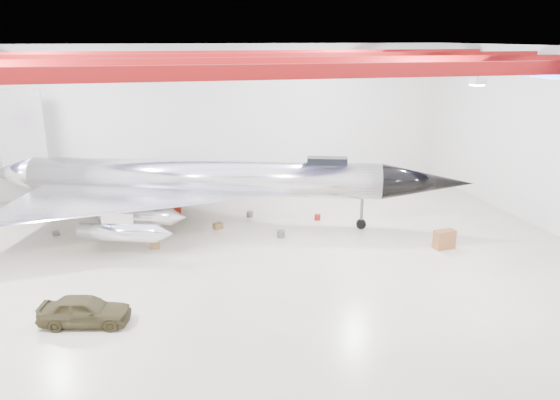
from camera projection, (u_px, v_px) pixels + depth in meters
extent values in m
plane|color=#BAAC94|center=(226.00, 263.00, 28.86)|extent=(40.00, 40.00, 0.00)
plane|color=silver|center=(195.00, 119.00, 41.23)|extent=(40.00, 0.00, 40.00)
plane|color=#0A0F38|center=(219.00, 47.00, 25.69)|extent=(40.00, 40.00, 0.00)
cube|color=maroon|center=(257.00, 72.00, 17.49)|extent=(39.50, 0.25, 0.50)
cube|color=maroon|center=(229.00, 63.00, 23.07)|extent=(39.50, 0.25, 0.50)
cube|color=maroon|center=(212.00, 58.00, 28.65)|extent=(39.50, 0.25, 0.50)
cube|color=maroon|center=(200.00, 55.00, 34.24)|extent=(39.50, 0.25, 0.50)
cube|color=#0D1853|center=(446.00, 64.00, 28.68)|extent=(0.25, 29.50, 0.40)
cube|color=silver|center=(477.00, 81.00, 22.76)|extent=(0.55, 0.55, 0.25)
cube|color=silver|center=(20.00, 71.00, 29.37)|extent=(0.55, 0.55, 0.25)
cube|color=silver|center=(367.00, 67.00, 33.92)|extent=(0.55, 0.55, 0.25)
cylinder|color=silver|center=(203.00, 177.00, 33.97)|extent=(21.45, 9.16, 2.19)
cone|color=black|center=(427.00, 183.00, 32.80)|extent=(5.89, 3.85, 2.19)
cone|color=silver|center=(11.00, 173.00, 35.05)|extent=(3.82, 3.14, 2.19)
cube|color=silver|center=(21.00, 129.00, 34.13)|extent=(2.95, 1.12, 4.93)
cube|color=black|center=(327.00, 162.00, 32.98)|extent=(2.57, 1.61, 0.55)
cylinder|color=silver|center=(118.00, 232.00, 28.94)|extent=(4.26, 2.28, 0.99)
cylinder|color=silver|center=(136.00, 216.00, 31.55)|extent=(4.26, 2.28, 0.99)
cylinder|color=silver|center=(168.00, 186.00, 37.83)|extent=(4.26, 2.28, 0.99)
cylinder|color=silver|center=(179.00, 176.00, 40.44)|extent=(4.26, 2.28, 0.99)
cylinder|color=#59595B|center=(362.00, 214.00, 33.72)|extent=(0.20, 0.20, 1.97)
cylinder|color=black|center=(361.00, 224.00, 33.92)|extent=(0.66, 0.43, 0.61)
cylinder|color=#59595B|center=(122.00, 221.00, 32.33)|extent=(0.20, 0.20, 1.97)
cylinder|color=black|center=(123.00, 232.00, 32.52)|extent=(0.66, 0.43, 0.61)
cylinder|color=#59595B|center=(151.00, 196.00, 37.56)|extent=(0.20, 0.20, 1.97)
cylinder|color=black|center=(152.00, 205.00, 37.75)|extent=(0.66, 0.43, 0.61)
imported|color=#3A341D|center=(85.00, 310.00, 22.55)|extent=(3.97, 2.30, 1.27)
cube|color=brown|center=(444.00, 239.00, 30.69)|extent=(1.24, 0.71, 1.08)
cube|color=olive|center=(155.00, 245.00, 30.80)|extent=(0.56, 0.47, 0.37)
cube|color=maroon|center=(177.00, 210.00, 37.03)|extent=(0.56, 0.48, 0.35)
cylinder|color=#59595B|center=(281.00, 234.00, 32.49)|extent=(0.51, 0.51, 0.42)
cube|color=olive|center=(218.00, 226.00, 33.96)|extent=(0.63, 0.57, 0.36)
cube|color=#59595B|center=(56.00, 233.00, 32.84)|extent=(0.45, 0.40, 0.26)
cylinder|color=maroon|center=(318.00, 217.00, 35.61)|extent=(0.52, 0.52, 0.36)
cylinder|color=#59595B|center=(250.00, 214.00, 36.18)|extent=(0.56, 0.56, 0.38)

